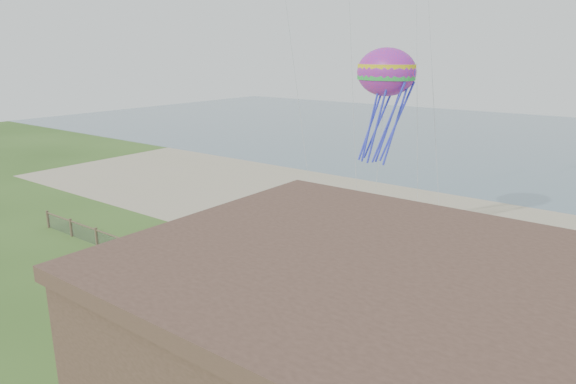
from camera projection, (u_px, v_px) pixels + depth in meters
name	position (u px, v px, depth m)	size (l,w,h in m)	color
ground	(136.00, 351.00, 21.58)	(160.00, 160.00, 0.00)	#34571E
sand_beach	(380.00, 219.00, 38.47)	(72.00, 20.00, 0.02)	tan
ocean	(525.00, 141.00, 72.26)	(160.00, 68.00, 0.02)	slate
chainlink_fence	(233.00, 288.00, 26.04)	(36.20, 0.20, 1.25)	#4E3F2B
picnic_table	(255.00, 312.00, 23.96)	(1.89, 1.42, 0.80)	brown
octopus_kite	(384.00, 105.00, 30.59)	(3.60, 2.54, 7.42)	#FF285C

